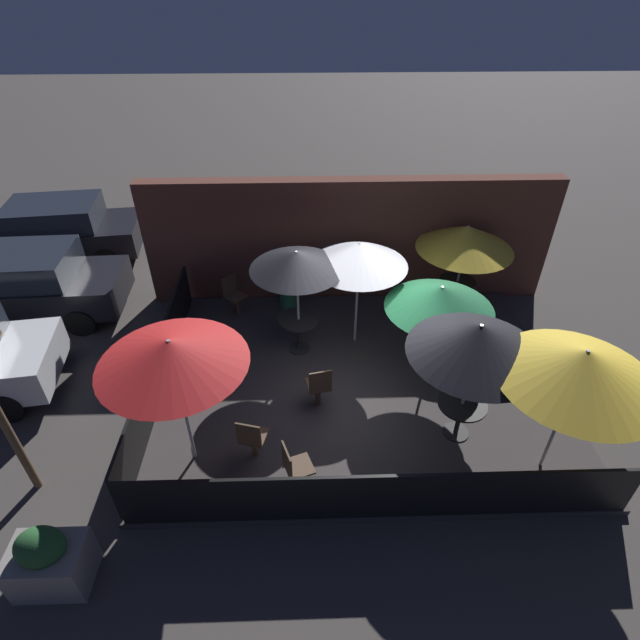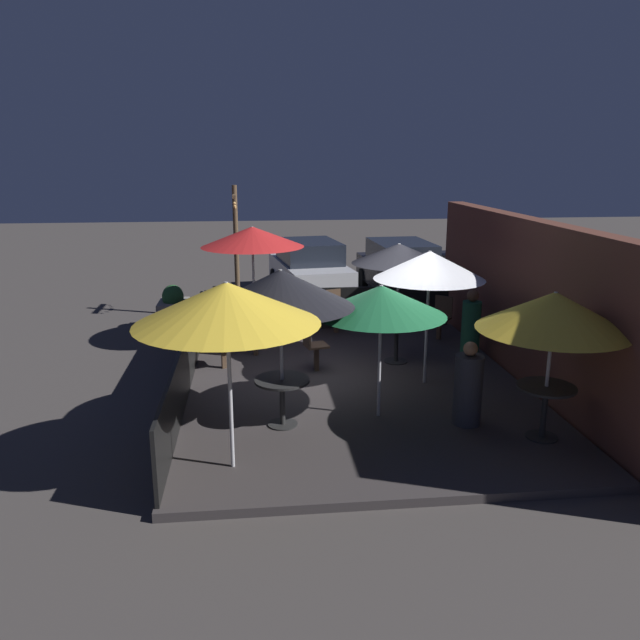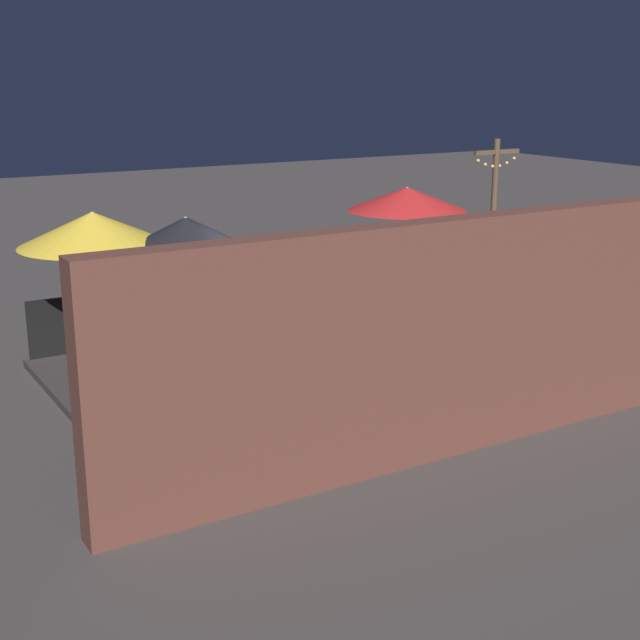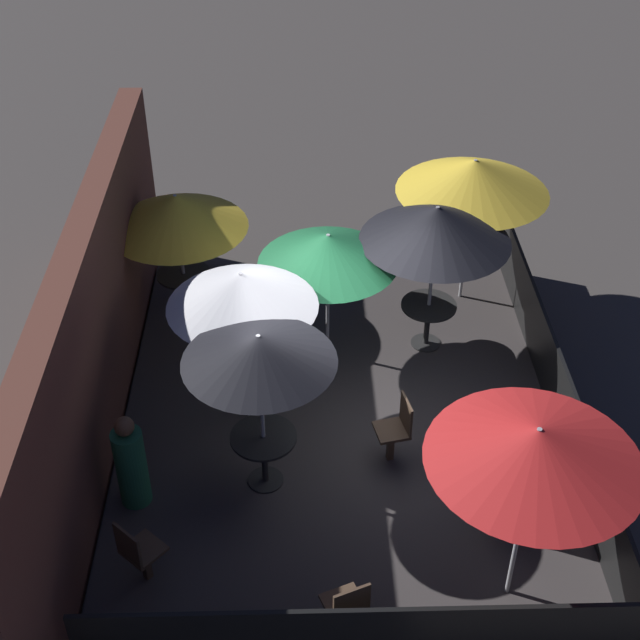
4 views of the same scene
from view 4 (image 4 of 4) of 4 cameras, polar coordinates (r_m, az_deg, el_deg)
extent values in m
plane|color=#423D3A|center=(12.19, 1.32, -6.55)|extent=(60.00, 60.00, 0.00)
cube|color=#383333|center=(12.15, 1.32, -6.34)|extent=(7.54, 5.81, 0.12)
cube|color=brown|center=(11.53, -14.35, -1.33)|extent=(9.14, 0.36, 2.92)
cube|color=black|center=(12.25, 14.88, -4.08)|extent=(7.34, 0.05, 0.95)
cube|color=black|center=(9.33, 2.42, -19.74)|extent=(0.05, 5.61, 0.95)
cylinder|color=#B2B2B7|center=(13.45, -8.85, 3.98)|extent=(0.05, 0.05, 2.10)
cone|color=gold|center=(13.04, -9.17, 6.88)|extent=(2.05, 2.05, 0.53)
cylinder|color=#B2B2B7|center=(12.71, 7.14, 2.63)|extent=(0.05, 0.05, 2.33)
cone|color=black|center=(12.23, 7.45, 6.11)|extent=(2.10, 2.10, 0.53)
cylinder|color=#B2B2B7|center=(10.49, -3.73, -5.94)|extent=(0.05, 0.05, 2.29)
cone|color=black|center=(9.86, -3.95, -1.84)|extent=(1.77, 1.77, 0.37)
cylinder|color=#B2B2B7|center=(9.50, 12.79, -12.16)|extent=(0.05, 0.05, 2.45)
cone|color=red|center=(8.77, 13.69, -7.77)|extent=(2.14, 2.14, 0.42)
cylinder|color=#B2B2B7|center=(12.51, 0.50, 1.51)|extent=(0.05, 0.05, 2.04)
cone|color=#1E6B3D|center=(12.07, 0.52, 4.58)|extent=(1.94, 1.94, 0.45)
cylinder|color=#B2B2B7|center=(11.38, -4.80, -1.87)|extent=(0.05, 0.05, 2.32)
cone|color=silver|center=(10.83, -5.04, 1.94)|extent=(1.88, 1.88, 0.48)
cylinder|color=#B2B2B7|center=(13.81, 9.41, 5.61)|extent=(0.05, 0.05, 2.41)
cone|color=gold|center=(13.35, 9.81, 9.08)|extent=(2.27, 2.27, 0.52)
cylinder|color=black|center=(14.03, -8.45, 0.41)|extent=(0.45, 0.45, 0.02)
cylinder|color=black|center=(13.82, -8.58, 1.60)|extent=(0.08, 0.08, 0.74)
cylinder|color=black|center=(13.61, -8.73, 2.93)|extent=(0.81, 0.81, 0.04)
cylinder|color=black|center=(13.39, 6.77, -1.46)|extent=(0.44, 0.44, 0.02)
cylinder|color=black|center=(13.19, 6.87, -0.33)|extent=(0.08, 0.08, 0.68)
cylinder|color=black|center=(12.98, 6.98, 0.93)|extent=(0.81, 0.81, 0.04)
cylinder|color=black|center=(11.29, -3.50, -10.17)|extent=(0.44, 0.44, 0.02)
cylinder|color=black|center=(11.03, -3.57, -8.91)|extent=(0.08, 0.08, 0.73)
cylinder|color=black|center=(10.76, -3.64, -7.49)|extent=(0.81, 0.81, 0.04)
cube|color=#4C3828|center=(10.35, -11.07, -15.07)|extent=(0.11, 0.11, 0.44)
cube|color=#4C3828|center=(10.16, -11.23, -14.22)|extent=(0.56, 0.56, 0.04)
cube|color=#4C3828|center=(9.92, -12.21, -13.92)|extent=(0.29, 0.32, 0.44)
cube|color=#4C3828|center=(11.49, 13.29, -8.88)|extent=(0.10, 0.10, 0.43)
cube|color=#4C3828|center=(11.32, 13.45, -8.06)|extent=(0.51, 0.51, 0.04)
cube|color=#4C3828|center=(11.06, 14.12, -7.77)|extent=(0.16, 0.39, 0.44)
cube|color=#4C3828|center=(11.41, 4.53, -7.98)|extent=(0.10, 0.10, 0.47)
cube|color=#4C3828|center=(11.23, 4.59, -7.06)|extent=(0.48, 0.48, 0.04)
cube|color=#4C3828|center=(11.11, 5.54, -6.01)|extent=(0.40, 0.11, 0.44)
cube|color=#4C3828|center=(10.87, 10.96, -11.76)|extent=(0.10, 0.10, 0.43)
cube|color=#4C3828|center=(10.70, 11.10, -10.92)|extent=(0.49, 0.49, 0.04)
cube|color=#4C3828|center=(10.53, 12.24, -10.17)|extent=(0.39, 0.13, 0.44)
cube|color=#4C3828|center=(9.74, 1.51, -18.61)|extent=(0.10, 0.10, 0.48)
cube|color=#4C3828|center=(9.53, 1.54, -17.73)|extent=(0.52, 0.52, 0.04)
cube|color=#4C3828|center=(9.24, 2.05, -17.70)|extent=(0.18, 0.38, 0.44)
cylinder|color=#333338|center=(13.17, -4.99, 0.75)|extent=(0.46, 0.46, 1.05)
sphere|color=#9E704C|center=(12.81, -5.14, 3.04)|extent=(0.21, 0.21, 0.21)
cylinder|color=#236642|center=(10.90, -11.97, -9.21)|extent=(0.48, 0.48, 1.09)
sphere|color=brown|center=(10.44, -12.43, -6.67)|extent=(0.23, 0.23, 0.23)
camera|label=1|loc=(10.97, 44.56, 19.09)|focal=28.00mm
camera|label=2|loc=(19.55, 5.58, 23.69)|focal=35.00mm
camera|label=3|loc=(19.16, -37.23, 18.50)|focal=50.00mm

